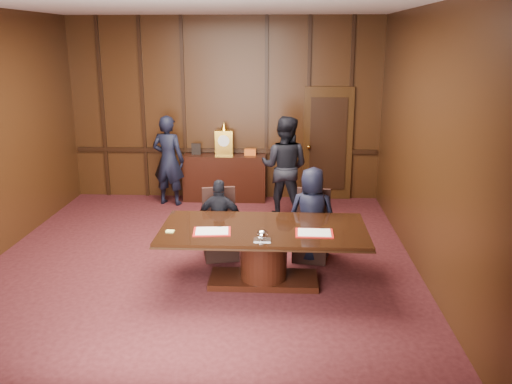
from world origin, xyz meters
TOP-DOWN VIEW (x-y plane):
  - room at (0.07, 0.14)m, footprint 7.00×7.04m
  - sideboard at (0.00, 3.26)m, footprint 1.60×0.45m
  - conference_table at (0.90, -0.50)m, footprint 2.62×1.32m
  - folder_left at (0.27, -0.69)m, footprint 0.49×0.37m
  - folder_right at (1.53, -0.69)m, footprint 0.47×0.34m
  - inkstand at (0.90, -0.95)m, footprint 0.20×0.14m
  - notepad at (-0.25, -0.71)m, footprint 0.11×0.08m
  - chair_left at (0.24, 0.38)m, footprint 0.57×0.57m
  - chair_right at (1.55, 0.38)m, footprint 0.55×0.55m
  - signatory_left at (0.25, 0.30)m, footprint 0.70×0.31m
  - signatory_right at (1.55, 0.30)m, footprint 0.71×0.50m
  - witness_left at (-1.03, 2.93)m, footprint 0.70×0.54m
  - witness_right at (1.16, 2.31)m, footprint 1.02×0.88m

SIDE VIEW (x-z plane):
  - chair_left at x=0.24m, z-range -0.20..0.79m
  - chair_right at x=1.55m, z-range -0.20..0.79m
  - sideboard at x=0.00m, z-range -0.28..1.26m
  - conference_table at x=0.90m, z-range 0.13..0.89m
  - signatory_left at x=0.25m, z-range 0.00..1.17m
  - signatory_right at x=1.55m, z-range 0.00..1.36m
  - notepad at x=-0.25m, z-range 0.76..0.77m
  - folder_left at x=0.27m, z-range 0.76..0.78m
  - folder_right at x=1.53m, z-range 0.76..0.78m
  - inkstand at x=0.90m, z-range 0.76..0.87m
  - witness_left at x=-1.03m, z-range 0.00..1.71m
  - witness_right at x=1.16m, z-range 0.00..1.79m
  - room at x=0.07m, z-range -0.03..3.47m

